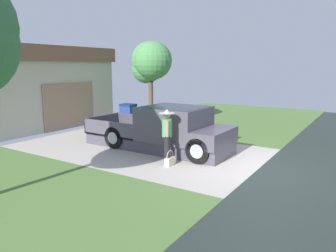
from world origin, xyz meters
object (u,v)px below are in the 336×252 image
object	(u,v)px
handbag	(170,161)
pickup_truck	(168,130)
house_with_garage	(7,86)
wheeled_trash_bin	(128,113)
person_with_hat	(167,134)
front_yard_tree	(151,63)

from	to	relation	value
handbag	pickup_truck	bearing A→B (deg)	33.99
house_with_garage	wheeled_trash_bin	bearing A→B (deg)	-58.97
pickup_truck	wheeled_trash_bin	distance (m)	5.46
person_with_hat	handbag	xyz separation A→B (m)	(-0.13, -0.19, -0.80)
person_with_hat	wheeled_trash_bin	world-z (taller)	person_with_hat
pickup_truck	house_with_garage	world-z (taller)	house_with_garage
pickup_truck	person_with_hat	bearing A→B (deg)	31.20
person_with_hat	pickup_truck	bearing A→B (deg)	-6.56
person_with_hat	house_with_garage	xyz separation A→B (m)	(1.35, 10.55, 1.02)
front_yard_tree	wheeled_trash_bin	bearing A→B (deg)	140.63
house_with_garage	wheeled_trash_bin	size ratio (longest dim) A/B	7.83
front_yard_tree	wheeled_trash_bin	world-z (taller)	front_yard_tree
person_with_hat	wheeled_trash_bin	size ratio (longest dim) A/B	1.58
person_with_hat	front_yard_tree	world-z (taller)	front_yard_tree
handbag	wheeled_trash_bin	bearing A→B (deg)	49.51
house_with_garage	front_yard_tree	world-z (taller)	front_yard_tree
handbag	front_yard_tree	world-z (taller)	front_yard_tree
front_yard_tree	pickup_truck	bearing A→B (deg)	-138.05
front_yard_tree	person_with_hat	bearing A→B (deg)	-140.53
house_with_garage	person_with_hat	bearing A→B (deg)	-97.27
wheeled_trash_bin	house_with_garage	bearing A→B (deg)	121.03
wheeled_trash_bin	handbag	bearing A→B (deg)	-130.49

